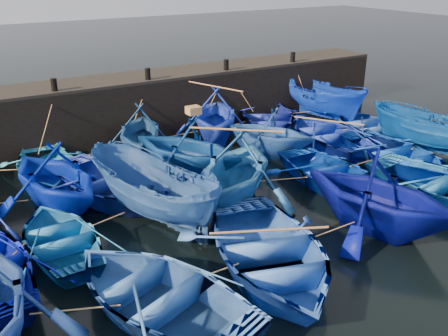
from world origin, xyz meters
TOP-DOWN VIEW (x-y plane):
  - ground at (0.00, 0.00)m, footprint 120.00×120.00m
  - quay_wall at (0.00, 10.50)m, footprint 26.00×2.50m
  - quay_top at (0.00, 10.50)m, footprint 26.00×2.50m
  - bollard_1 at (-4.00, 9.60)m, footprint 0.24×0.24m
  - bollard_2 at (0.00, 9.60)m, footprint 0.24×0.24m
  - bollard_3 at (4.00, 9.60)m, footprint 0.24×0.24m
  - bollard_4 at (8.00, 9.60)m, footprint 0.24×0.24m
  - boat_1 at (-5.19, 7.17)m, footprint 3.73×4.85m
  - boat_2 at (-1.29, 7.65)m, footprint 4.91×5.17m
  - boat_3 at (2.27, 7.68)m, footprint 5.71×5.92m
  - boat_4 at (5.22, 7.83)m, footprint 5.89×6.43m
  - boat_5 at (8.49, 7.54)m, footprint 2.17×5.28m
  - boat_7 at (-5.45, 4.43)m, footprint 4.88×5.34m
  - boat_8 at (-3.67, 4.28)m, footprint 5.62×6.58m
  - boat_9 at (-0.73, 4.57)m, footprint 5.59×5.84m
  - boat_10 at (3.09, 4.90)m, footprint 4.91×5.10m
  - boat_11 at (6.01, 4.53)m, footprint 4.50×5.74m
  - boat_12 at (8.52, 4.29)m, footprint 4.28×5.45m
  - boat_14 at (-6.03, 1.83)m, footprint 3.01×4.16m
  - boat_15 at (-3.20, 2.09)m, footprint 3.43×5.58m
  - boat_16 at (-0.33, 1.91)m, footprint 6.25×6.20m
  - boat_17 at (3.24, 1.28)m, footprint 3.65×4.95m
  - boat_18 at (6.61, 1.33)m, footprint 4.21×5.53m
  - boat_19 at (8.93, 1.52)m, footprint 3.96×5.34m
  - boat_21 at (-4.81, -1.92)m, footprint 5.29×6.16m
  - boat_22 at (-1.77, -1.90)m, footprint 5.54×6.64m
  - boat_23 at (2.16, -1.84)m, footprint 5.23×5.68m
  - boat_24 at (5.64, -1.65)m, footprint 4.54×5.92m
  - wooden_crate at (-0.43, 4.57)m, footprint 0.47×0.42m
  - mooring_ropes at (0.28, 4.98)m, footprint 17.13×11.57m
  - loose_oars at (1.55, 3.06)m, footprint 10.04×11.66m

SIDE VIEW (x-z plane):
  - ground at x=0.00m, z-range 0.00..0.00m
  - boat_14 at x=-6.03m, z-range 0.00..0.85m
  - boat_1 at x=-5.19m, z-range 0.00..0.93m
  - boat_17 at x=3.24m, z-range 0.00..0.99m
  - boat_12 at x=8.52m, z-range 0.00..1.03m
  - boat_18 at x=6.61m, z-range 0.00..1.07m
  - boat_21 at x=-4.81m, z-range 0.00..1.08m
  - boat_11 at x=6.01m, z-range 0.00..1.08m
  - boat_4 at x=5.22m, z-range 0.00..1.09m
  - boat_24 at x=5.64m, z-range 0.00..1.14m
  - boat_8 at x=-3.67m, z-range 0.00..1.15m
  - boat_22 at x=-1.77m, z-range 0.00..1.19m
  - mooring_ropes at x=0.28m, z-range -0.16..1.94m
  - boat_19 at x=8.93m, z-range 0.00..1.94m
  - boat_5 at x=8.49m, z-range 0.00..2.01m
  - boat_15 at x=-3.20m, z-range 0.00..2.02m
  - boat_10 at x=3.09m, z-range 0.00..2.06m
  - boat_2 at x=-1.29m, z-range 0.00..2.13m
  - boat_9 at x=-0.73m, z-range 0.00..2.38m
  - boat_7 at x=-5.45m, z-range 0.00..2.39m
  - boat_3 at x=2.27m, z-range 0.00..2.39m
  - boat_16 at x=-0.33m, z-range 0.00..2.49m
  - quay_wall at x=0.00m, z-range 0.00..2.50m
  - boat_23 at x=2.16m, z-range 0.00..2.50m
  - loose_oars at x=1.55m, z-range 1.08..2.55m
  - wooden_crate at x=-0.43m, z-range 2.38..2.65m
  - quay_top at x=0.00m, z-range 2.50..2.62m
  - bollard_1 at x=-4.00m, z-range 2.62..3.12m
  - bollard_2 at x=0.00m, z-range 2.62..3.12m
  - bollard_3 at x=4.00m, z-range 2.62..3.12m
  - bollard_4 at x=8.00m, z-range 2.62..3.12m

